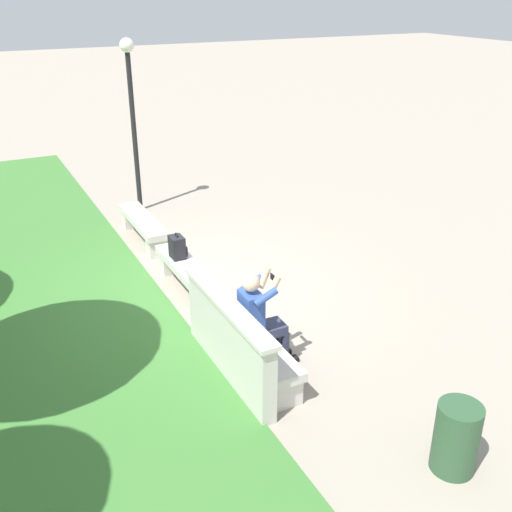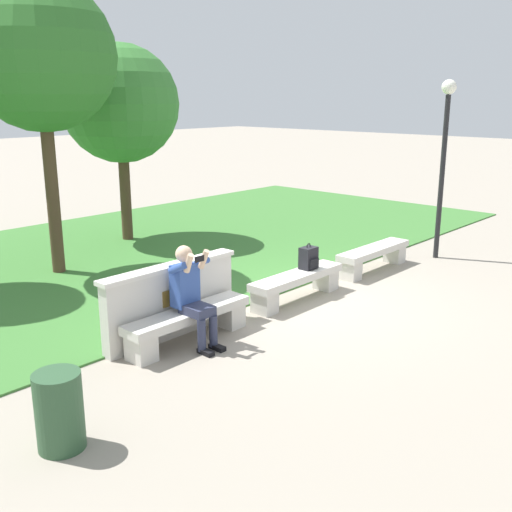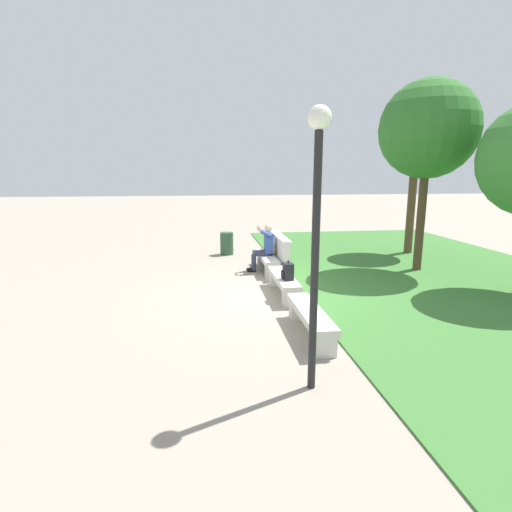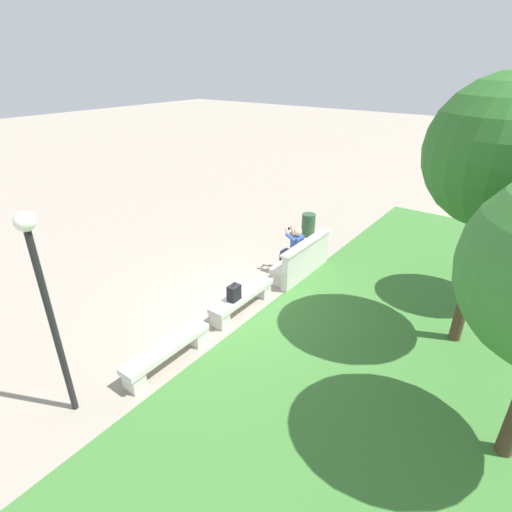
{
  "view_description": "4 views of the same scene",
  "coord_description": "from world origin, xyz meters",
  "px_view_note": "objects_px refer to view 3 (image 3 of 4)",
  "views": [
    {
      "loc": [
        -7.91,
        2.82,
        4.41
      ],
      "look_at": [
        -0.8,
        -0.79,
        0.77
      ],
      "focal_mm": 42.0,
      "sensor_mm": 36.0,
      "label": 1
    },
    {
      "loc": [
        -7.15,
        -5.64,
        3.17
      ],
      "look_at": [
        -1.0,
        -0.03,
        0.94
      ],
      "focal_mm": 42.0,
      "sensor_mm": 36.0,
      "label": 2
    },
    {
      "loc": [
        8.52,
        -1.77,
        2.73
      ],
      "look_at": [
        -0.44,
        -0.57,
        0.82
      ],
      "focal_mm": 28.0,
      "sensor_mm": 36.0,
      "label": 3
    },
    {
      "loc": [
        6.06,
        4.89,
        5.23
      ],
      "look_at": [
        -1.25,
        -0.54,
        0.74
      ],
      "focal_mm": 28.0,
      "sensor_mm": 36.0,
      "label": 4
    }
  ],
  "objects_px": {
    "lamp_post": "(317,209)",
    "bench_near": "(283,282)",
    "backpack": "(288,271)",
    "trash_bin": "(227,243)",
    "tree_left_background": "(416,143)",
    "person_photographer": "(264,245)",
    "tree_right_background": "(428,130)",
    "bench_main": "(267,260)",
    "bench_mid": "(310,318)"
  },
  "relations": [
    {
      "from": "bench_main",
      "to": "tree_left_background",
      "type": "distance_m",
      "value": 6.43
    },
    {
      "from": "bench_mid",
      "to": "backpack",
      "type": "relative_size",
      "value": 4.47
    },
    {
      "from": "bench_mid",
      "to": "tree_left_background",
      "type": "distance_m",
      "value": 8.88
    },
    {
      "from": "bench_main",
      "to": "lamp_post",
      "type": "bearing_deg",
      "value": -4.0
    },
    {
      "from": "backpack",
      "to": "trash_bin",
      "type": "bearing_deg",
      "value": -168.73
    },
    {
      "from": "tree_right_background",
      "to": "bench_main",
      "type": "bearing_deg",
      "value": -97.15
    },
    {
      "from": "bench_near",
      "to": "bench_mid",
      "type": "height_order",
      "value": "same"
    },
    {
      "from": "tree_left_background",
      "to": "trash_bin",
      "type": "relative_size",
      "value": 6.35
    },
    {
      "from": "person_photographer",
      "to": "trash_bin",
      "type": "relative_size",
      "value": 1.76
    },
    {
      "from": "bench_near",
      "to": "person_photographer",
      "type": "distance_m",
      "value": 2.34
    },
    {
      "from": "person_photographer",
      "to": "backpack",
      "type": "height_order",
      "value": "person_photographer"
    },
    {
      "from": "tree_left_background",
      "to": "lamp_post",
      "type": "xyz_separation_m",
      "value": [
        8.04,
        -5.62,
        -1.36
      ]
    },
    {
      "from": "backpack",
      "to": "tree_right_background",
      "type": "height_order",
      "value": "tree_right_background"
    },
    {
      "from": "bench_mid",
      "to": "lamp_post",
      "type": "height_order",
      "value": "lamp_post"
    },
    {
      "from": "bench_near",
      "to": "tree_left_background",
      "type": "xyz_separation_m",
      "value": [
        -4.08,
        5.18,
        3.36
      ]
    },
    {
      "from": "trash_bin",
      "to": "lamp_post",
      "type": "xyz_separation_m",
      "value": [
        8.68,
        0.55,
        1.93
      ]
    },
    {
      "from": "bench_near",
      "to": "backpack",
      "type": "xyz_separation_m",
      "value": [
        0.33,
        0.02,
        0.33
      ]
    },
    {
      "from": "bench_near",
      "to": "tree_right_background",
      "type": "height_order",
      "value": "tree_right_background"
    },
    {
      "from": "backpack",
      "to": "lamp_post",
      "type": "xyz_separation_m",
      "value": [
        3.63,
        -0.46,
        1.68
      ]
    },
    {
      "from": "bench_mid",
      "to": "bench_near",
      "type": "bearing_deg",
      "value": 180.0
    },
    {
      "from": "person_photographer",
      "to": "trash_bin",
      "type": "xyz_separation_m",
      "value": [
        -2.42,
        -0.9,
        -0.36
      ]
    },
    {
      "from": "bench_mid",
      "to": "person_photographer",
      "type": "xyz_separation_m",
      "value": [
        -4.59,
        -0.08,
        0.44
      ]
    },
    {
      "from": "tree_left_background",
      "to": "trash_bin",
      "type": "distance_m",
      "value": 7.01
    },
    {
      "from": "bench_mid",
      "to": "lamp_post",
      "type": "xyz_separation_m",
      "value": [
        1.67,
        -0.44,
        2.0
      ]
    },
    {
      "from": "tree_left_background",
      "to": "person_photographer",
      "type": "bearing_deg",
      "value": -71.27
    },
    {
      "from": "bench_main",
      "to": "person_photographer",
      "type": "bearing_deg",
      "value": -98.24
    },
    {
      "from": "bench_mid",
      "to": "person_photographer",
      "type": "distance_m",
      "value": 4.61
    },
    {
      "from": "bench_near",
      "to": "lamp_post",
      "type": "xyz_separation_m",
      "value": [
        3.95,
        -0.44,
        2.0
      ]
    },
    {
      "from": "tree_left_background",
      "to": "bench_near",
      "type": "bearing_deg",
      "value": -51.75
    },
    {
      "from": "bench_main",
      "to": "bench_near",
      "type": "relative_size",
      "value": 1.0
    },
    {
      "from": "bench_near",
      "to": "lamp_post",
      "type": "distance_m",
      "value": 4.46
    },
    {
      "from": "bench_near",
      "to": "tree_left_background",
      "type": "bearing_deg",
      "value": 128.25
    },
    {
      "from": "person_photographer",
      "to": "tree_left_background",
      "type": "bearing_deg",
      "value": 108.73
    },
    {
      "from": "backpack",
      "to": "trash_bin",
      "type": "distance_m",
      "value": 5.16
    },
    {
      "from": "person_photographer",
      "to": "tree_right_background",
      "type": "xyz_separation_m",
      "value": [
        0.54,
        4.29,
        3.08
      ]
    },
    {
      "from": "bench_mid",
      "to": "trash_bin",
      "type": "xyz_separation_m",
      "value": [
        -7.01,
        -0.98,
        0.08
      ]
    },
    {
      "from": "bench_near",
      "to": "bench_mid",
      "type": "xyz_separation_m",
      "value": [
        2.29,
        0.0,
        0.0
      ]
    },
    {
      "from": "lamp_post",
      "to": "bench_near",
      "type": "bearing_deg",
      "value": 173.7
    },
    {
      "from": "person_photographer",
      "to": "bench_near",
      "type": "bearing_deg",
      "value": 1.94
    },
    {
      "from": "person_photographer",
      "to": "bench_mid",
      "type": "bearing_deg",
      "value": 0.97
    },
    {
      "from": "bench_main",
      "to": "lamp_post",
      "type": "height_order",
      "value": "lamp_post"
    },
    {
      "from": "person_photographer",
      "to": "lamp_post",
      "type": "bearing_deg",
      "value": -3.28
    },
    {
      "from": "bench_mid",
      "to": "lamp_post",
      "type": "distance_m",
      "value": 2.64
    },
    {
      "from": "backpack",
      "to": "bench_main",
      "type": "bearing_deg",
      "value": -179.49
    },
    {
      "from": "backpack",
      "to": "bench_mid",
      "type": "bearing_deg",
      "value": -0.68
    },
    {
      "from": "bench_main",
      "to": "backpack",
      "type": "relative_size",
      "value": 4.47
    },
    {
      "from": "bench_main",
      "to": "tree_left_background",
      "type": "bearing_deg",
      "value": 109.1
    },
    {
      "from": "tree_right_background",
      "to": "person_photographer",
      "type": "bearing_deg",
      "value": -97.17
    },
    {
      "from": "tree_left_background",
      "to": "bench_mid",
      "type": "bearing_deg",
      "value": -39.11
    },
    {
      "from": "bench_near",
      "to": "person_photographer",
      "type": "xyz_separation_m",
      "value": [
        -2.3,
        -0.08,
        0.44
      ]
    }
  ]
}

